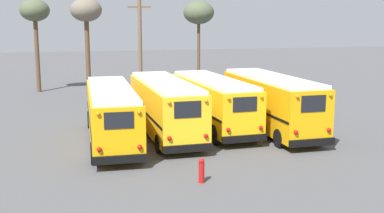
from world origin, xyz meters
The scene contains 10 objects.
ground_plane centered at (0.00, 0.00, 0.00)m, with size 160.00×160.00×0.00m, color #4C4C4F.
school_bus_0 centered at (-4.70, -0.64, 1.66)m, with size 2.80×10.67×3.03m.
school_bus_1 centered at (-1.57, 0.26, 1.73)m, with size 2.56×10.19×3.19m.
school_bus_2 centered at (1.57, 1.07, 1.70)m, with size 2.75×10.07×3.11m.
school_bus_3 centered at (4.70, -0.42, 1.79)m, with size 2.59×10.05×3.31m.
utility_pole centered at (-1.10, 11.51, 4.43)m, with size 1.80×0.30×8.58m.
bare_tree_0 centered at (-4.92, 15.92, 7.12)m, with size 2.65×2.65×8.40m.
bare_tree_1 centered at (4.97, 15.91, 7.11)m, with size 2.76×2.76×8.26m.
bare_tree_2 centered at (-9.22, 20.12, 7.15)m, with size 2.64×2.64×8.42m.
fire_hydrant centered at (-1.89, -8.26, 0.52)m, with size 0.24×0.24×1.03m.
Camera 1 is at (-7.23, -26.25, 6.52)m, focal length 45.00 mm.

